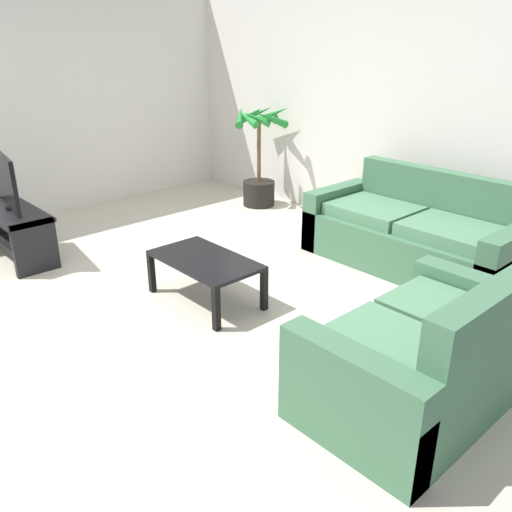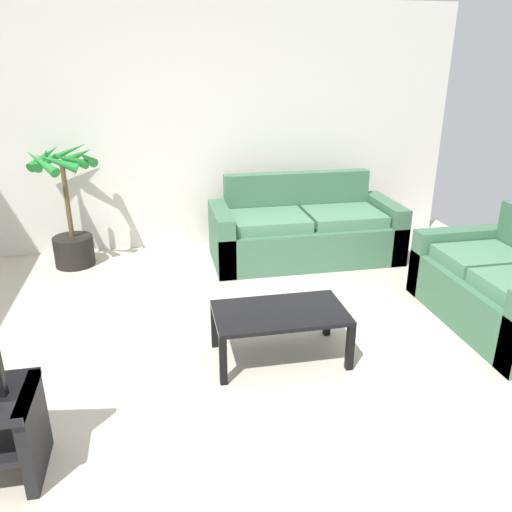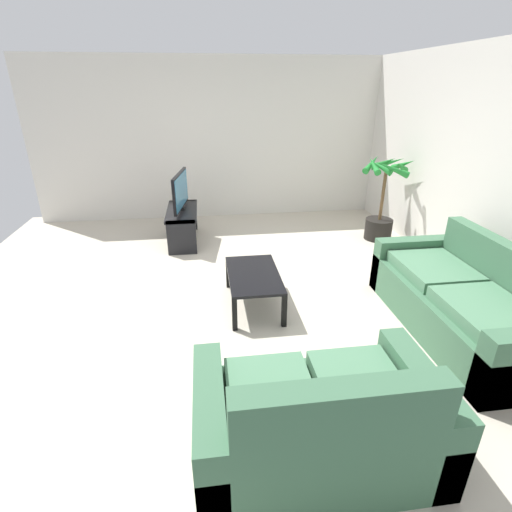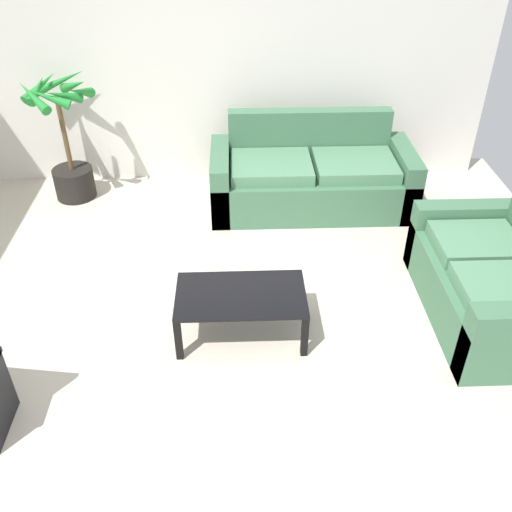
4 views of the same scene
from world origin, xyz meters
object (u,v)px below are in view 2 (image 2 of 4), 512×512
Objects in this scene: coffee_table at (280,317)px; potted_palm at (69,216)px; couch_main at (304,232)px; couch_loveseat at (506,290)px.

potted_palm reaches higher than coffee_table.
couch_main is 2.13× the size of coffee_table.
coffee_table is at bearing -51.81° from potted_palm.
couch_loveseat is 4.25m from potted_palm.
potted_palm is (-3.71, 2.06, 0.25)m from couch_loveseat.
couch_main reaches higher than coffee_table.
coffee_table is at bearing -175.59° from couch_loveseat.
couch_main is 1.34× the size of couch_loveseat.
couch_main is 2.52m from potted_palm.
couch_main is 2.16m from couch_loveseat.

